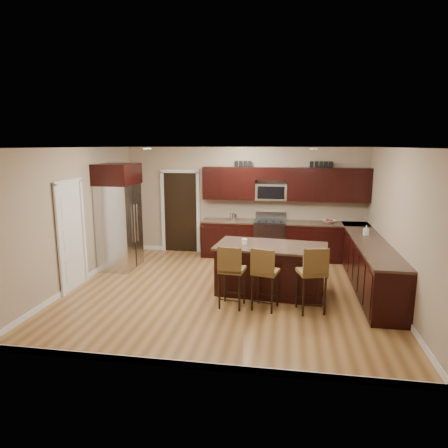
% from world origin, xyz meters
% --- Properties ---
extents(floor, '(6.00, 6.00, 0.00)m').
position_xyz_m(floor, '(0.00, 0.00, 0.00)').
color(floor, '#A1723F').
rests_on(floor, ground).
extents(ceiling, '(6.00, 6.00, 0.00)m').
position_xyz_m(ceiling, '(0.00, 0.00, 2.70)').
color(ceiling, silver).
rests_on(ceiling, wall_back).
extents(wall_back, '(6.00, 0.00, 6.00)m').
position_xyz_m(wall_back, '(0.00, 2.75, 1.35)').
color(wall_back, tan).
rests_on(wall_back, floor).
extents(wall_left, '(0.00, 5.50, 5.50)m').
position_xyz_m(wall_left, '(-3.00, 0.00, 1.35)').
color(wall_left, tan).
rests_on(wall_left, floor).
extents(wall_right, '(0.00, 5.50, 5.50)m').
position_xyz_m(wall_right, '(3.00, 0.00, 1.35)').
color(wall_right, tan).
rests_on(wall_right, floor).
extents(base_cabinets, '(4.02, 3.96, 0.92)m').
position_xyz_m(base_cabinets, '(1.90, 1.45, 0.46)').
color(base_cabinets, black).
rests_on(base_cabinets, floor).
extents(upper_cabinets, '(4.00, 0.33, 0.80)m').
position_xyz_m(upper_cabinets, '(1.04, 2.58, 1.84)').
color(upper_cabinets, black).
rests_on(upper_cabinets, wall_back).
extents(range, '(0.76, 0.64, 1.11)m').
position_xyz_m(range, '(0.68, 2.45, 0.47)').
color(range, silver).
rests_on(range, floor).
extents(microwave, '(0.76, 0.31, 0.40)m').
position_xyz_m(microwave, '(0.68, 2.60, 1.62)').
color(microwave, silver).
rests_on(microwave, upper_cabinets).
extents(doorway, '(0.85, 0.03, 2.06)m').
position_xyz_m(doorway, '(-1.65, 2.73, 1.03)').
color(doorway, black).
rests_on(doorway, floor).
extents(pantry_door, '(0.03, 0.80, 2.04)m').
position_xyz_m(pantry_door, '(-2.98, -0.30, 1.02)').
color(pantry_door, white).
rests_on(pantry_door, floor).
extents(letter_decor, '(2.20, 0.03, 0.15)m').
position_xyz_m(letter_decor, '(0.90, 2.58, 2.29)').
color(letter_decor, black).
rests_on(letter_decor, upper_cabinets).
extents(island, '(2.13, 1.26, 0.92)m').
position_xyz_m(island, '(0.81, 0.08, 0.43)').
color(island, black).
rests_on(island, floor).
extents(stool_left, '(0.45, 0.45, 1.09)m').
position_xyz_m(stool_left, '(0.18, -0.77, 0.68)').
color(stool_left, brown).
rests_on(stool_left, floor).
extents(stool_mid, '(0.49, 0.49, 1.08)m').
position_xyz_m(stool_mid, '(0.74, -0.76, 0.67)').
color(stool_mid, brown).
rests_on(stool_mid, floor).
extents(stool_right, '(0.52, 0.52, 1.13)m').
position_xyz_m(stool_right, '(1.53, -0.77, 0.71)').
color(stool_right, brown).
rests_on(stool_right, floor).
extents(refrigerator, '(0.79, 1.01, 2.35)m').
position_xyz_m(refrigerator, '(-2.62, 1.12, 1.20)').
color(refrigerator, silver).
rests_on(refrigerator, floor).
extents(floor_mat, '(0.82, 0.56, 0.01)m').
position_xyz_m(floor_mat, '(0.97, 1.25, 0.01)').
color(floor_mat, brown).
rests_on(floor_mat, floor).
extents(fruit_bowl, '(0.40, 0.40, 0.08)m').
position_xyz_m(fruit_bowl, '(2.07, 2.45, 0.96)').
color(fruit_bowl, silver).
rests_on(fruit_bowl, base_cabinets).
extents(soap_bottle, '(0.10, 0.10, 0.21)m').
position_xyz_m(soap_bottle, '(2.70, 1.23, 1.02)').
color(soap_bottle, '#B2B2B2').
rests_on(soap_bottle, base_cabinets).
extents(canister_tall, '(0.12, 0.12, 0.18)m').
position_xyz_m(canister_tall, '(-0.25, 2.45, 1.01)').
color(canister_tall, silver).
rests_on(canister_tall, base_cabinets).
extents(canister_short, '(0.11, 0.11, 0.16)m').
position_xyz_m(canister_short, '(-0.20, 2.45, 1.00)').
color(canister_short, silver).
rests_on(canister_short, base_cabinets).
extents(island_jar, '(0.10, 0.10, 0.10)m').
position_xyz_m(island_jar, '(0.31, 0.08, 0.97)').
color(island_jar, white).
rests_on(island_jar, island).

